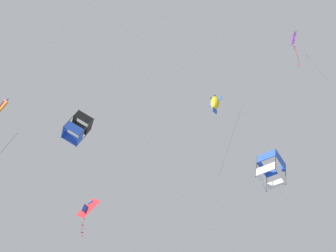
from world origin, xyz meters
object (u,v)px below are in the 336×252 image
(kite_fish_near_right, at_px, (215,103))
(kite_box_near_left, at_px, (271,170))
(kite_diamond_highest, at_px, (294,40))
(kite_delta_upper_right, at_px, (87,208))
(kite_box_far_centre, at_px, (78,128))

(kite_fish_near_right, distance_m, kite_box_near_left, 8.54)
(kite_diamond_highest, bearing_deg, kite_delta_upper_right, 51.07)
(kite_diamond_highest, distance_m, kite_box_far_centre, 17.51)
(kite_box_far_centre, bearing_deg, kite_delta_upper_right, -85.19)
(kite_diamond_highest, relative_size, kite_box_near_left, 2.65)
(kite_box_near_left, bearing_deg, kite_box_far_centre, 20.90)
(kite_fish_near_right, relative_size, kite_box_near_left, 3.74)
(kite_box_near_left, bearing_deg, kite_fish_near_right, -5.75)
(kite_diamond_highest, distance_m, kite_box_near_left, 10.67)
(kite_box_far_centre, xyz_separation_m, kite_fish_near_right, (1.47, 10.62, 1.23))
(kite_box_far_centre, xyz_separation_m, kite_box_near_left, (3.90, 13.22, -6.52))
(kite_delta_upper_right, relative_size, kite_box_near_left, 1.15)
(kite_diamond_highest, relative_size, kite_delta_upper_right, 2.31)
(kite_delta_upper_right, distance_m, kite_fish_near_right, 12.22)
(kite_fish_near_right, bearing_deg, kite_box_near_left, -177.68)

